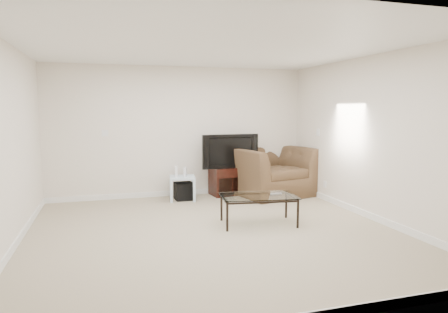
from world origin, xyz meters
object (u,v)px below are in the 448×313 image
object	(u,v)px
television	(228,151)
subwoofer	(184,191)
tv_stand	(228,181)
recliner	(272,163)
coffee_table	(258,210)
side_table	(182,188)

from	to	relation	value
television	subwoofer	xyz separation A→B (m)	(-0.92, -0.15, -0.72)
tv_stand	subwoofer	bearing A→B (deg)	-175.37
subwoofer	recliner	xyz separation A→B (m)	(1.75, -0.05, 0.47)
recliner	coffee_table	distance (m)	2.15
tv_stand	recliner	xyz separation A→B (m)	(0.83, -0.23, 0.35)
television	recliner	bearing A→B (deg)	-17.49
tv_stand	coffee_table	xyz separation A→B (m)	(-0.17, -2.09, -0.06)
television	side_table	world-z (taller)	television
side_table	subwoofer	size ratio (longest dim) A/B	1.41
side_table	subwoofer	bearing A→B (deg)	25.89
television	coffee_table	xyz separation A→B (m)	(-0.17, -2.06, -0.67)
tv_stand	subwoofer	distance (m)	0.95
tv_stand	coffee_table	size ratio (longest dim) A/B	0.60
television	recliner	xyz separation A→B (m)	(0.83, -0.20, -0.25)
tv_stand	recliner	size ratio (longest dim) A/B	0.46
television	coffee_table	bearing A→B (deg)	-98.56
recliner	television	bearing A→B (deg)	153.66
television	recliner	distance (m)	0.89
side_table	tv_stand	bearing A→B (deg)	11.65
tv_stand	coffee_table	bearing A→B (deg)	-101.16
side_table	recliner	distance (m)	1.83
subwoofer	coffee_table	bearing A→B (deg)	-68.50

